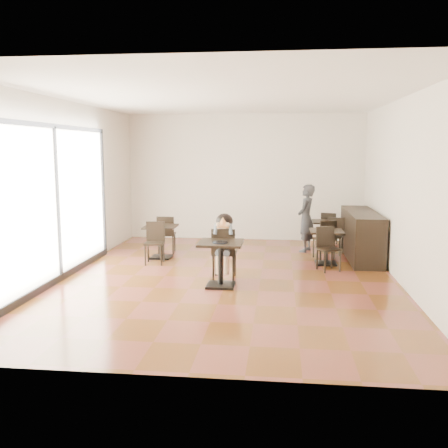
# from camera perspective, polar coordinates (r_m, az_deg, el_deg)

# --- Properties ---
(floor) EXTENTS (6.00, 8.00, 0.01)m
(floor) POSITION_cam_1_polar(r_m,az_deg,el_deg) (9.09, 0.48, -6.19)
(floor) COLOR brown
(floor) RESTS_ON ground
(ceiling) EXTENTS (6.00, 8.00, 0.01)m
(ceiling) POSITION_cam_1_polar(r_m,az_deg,el_deg) (8.84, 0.51, 14.31)
(ceiling) COLOR white
(ceiling) RESTS_ON floor
(wall_back) EXTENTS (6.00, 0.01, 3.20)m
(wall_back) POSITION_cam_1_polar(r_m,az_deg,el_deg) (12.80, 2.37, 5.35)
(wall_back) COLOR beige
(wall_back) RESTS_ON floor
(wall_front) EXTENTS (6.00, 0.01, 3.20)m
(wall_front) POSITION_cam_1_polar(r_m,az_deg,el_deg) (4.89, -4.41, 0.14)
(wall_front) COLOR beige
(wall_front) RESTS_ON floor
(wall_left) EXTENTS (0.01, 8.00, 3.20)m
(wall_left) POSITION_cam_1_polar(r_m,az_deg,el_deg) (9.61, -17.64, 3.89)
(wall_left) COLOR beige
(wall_left) RESTS_ON floor
(wall_right) EXTENTS (0.01, 8.00, 3.20)m
(wall_right) POSITION_cam_1_polar(r_m,az_deg,el_deg) (9.02, 19.85, 3.51)
(wall_right) COLOR beige
(wall_right) RESTS_ON floor
(storefront_window) EXTENTS (0.04, 4.50, 2.60)m
(storefront_window) POSITION_cam_1_polar(r_m,az_deg,el_deg) (9.16, -18.68, 2.38)
(storefront_window) COLOR white
(storefront_window) RESTS_ON floor
(child_table) EXTENTS (0.73, 0.73, 0.77)m
(child_table) POSITION_cam_1_polar(r_m,az_deg,el_deg) (8.46, -0.38, -4.61)
(child_table) COLOR black
(child_table) RESTS_ON floor
(child_chair) EXTENTS (0.42, 0.42, 0.93)m
(child_chair) POSITION_cam_1_polar(r_m,az_deg,el_deg) (8.98, 0.04, -3.33)
(child_chair) COLOR black
(child_chair) RESTS_ON floor
(child) EXTENTS (0.42, 0.59, 1.17)m
(child) POSITION_cam_1_polar(r_m,az_deg,el_deg) (8.95, 0.04, -2.58)
(child) COLOR slate
(child) RESTS_ON child_chair
(plate) EXTENTS (0.26, 0.26, 0.02)m
(plate) POSITION_cam_1_polar(r_m,az_deg,el_deg) (8.28, -0.47, -2.11)
(plate) COLOR black
(plate) RESTS_ON child_table
(pizza_slice) EXTENTS (0.27, 0.21, 0.06)m
(pizza_slice) POSITION_cam_1_polar(r_m,az_deg,el_deg) (8.69, -0.10, -0.05)
(pizza_slice) COLOR #EDCF80
(pizza_slice) RESTS_ON child
(adult_patron) EXTENTS (0.52, 0.64, 1.53)m
(adult_patron) POSITION_cam_1_polar(r_m,az_deg,el_deg) (11.45, 9.36, 0.66)
(adult_patron) COLOR #353539
(adult_patron) RESTS_ON floor
(cafe_table_mid) EXTENTS (0.87, 0.87, 0.69)m
(cafe_table_mid) POSITION_cam_1_polar(r_m,az_deg,el_deg) (10.30, 11.60, -2.63)
(cafe_table_mid) COLOR black
(cafe_table_mid) RESTS_ON floor
(cafe_table_left) EXTENTS (0.72, 0.72, 0.70)m
(cafe_table_left) POSITION_cam_1_polar(r_m,az_deg,el_deg) (10.75, -7.23, -2.04)
(cafe_table_left) COLOR black
(cafe_table_left) RESTS_ON floor
(cafe_table_back) EXTENTS (0.79, 0.79, 0.67)m
(cafe_table_back) POSITION_cam_1_polar(r_m,az_deg,el_deg) (11.84, 11.56, -1.25)
(cafe_table_back) COLOR black
(cafe_table_back) RESTS_ON floor
(chair_mid_a) EXTENTS (0.49, 0.49, 0.84)m
(chair_mid_a) POSITION_cam_1_polar(r_m,az_deg,el_deg) (10.83, 11.36, -1.70)
(chair_mid_a) COLOR black
(chair_mid_a) RESTS_ON floor
(chair_mid_b) EXTENTS (0.49, 0.49, 0.84)m
(chair_mid_b) POSITION_cam_1_polar(r_m,az_deg,el_deg) (9.75, 11.90, -2.85)
(chair_mid_b) COLOR black
(chair_mid_b) RESTS_ON floor
(chair_left_a) EXTENTS (0.41, 0.41, 0.84)m
(chair_left_a) POSITION_cam_1_polar(r_m,az_deg,el_deg) (11.26, -6.58, -1.18)
(chair_left_a) COLOR black
(chair_left_a) RESTS_ON floor
(chair_left_b) EXTENTS (0.41, 0.41, 0.84)m
(chair_left_b) POSITION_cam_1_polar(r_m,az_deg,el_deg) (10.21, -7.97, -2.21)
(chair_left_b) COLOR black
(chair_left_b) RESTS_ON floor
(chair_back_a) EXTENTS (0.45, 0.45, 0.80)m
(chair_back_a) POSITION_cam_1_polar(r_m,az_deg,el_deg) (12.38, 11.97, -0.52)
(chair_back_a) COLOR black
(chair_back_a) RESTS_ON floor
(chair_back_b) EXTENTS (0.45, 0.45, 0.80)m
(chair_back_b) POSITION_cam_1_polar(r_m,az_deg,el_deg) (11.30, 12.49, -1.39)
(chair_back_b) COLOR black
(chair_back_b) RESTS_ON floor
(service_counter) EXTENTS (0.60, 2.40, 1.00)m
(service_counter) POSITION_cam_1_polar(r_m,az_deg,el_deg) (11.04, 15.42, -1.22)
(service_counter) COLOR black
(service_counter) RESTS_ON floor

